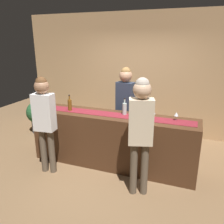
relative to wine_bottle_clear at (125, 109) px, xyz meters
The scene contains 13 objects.
ground_plane 1.12m from the wine_bottle_clear, 158.98° to the right, with size 10.00×10.00×0.00m, color brown.
back_wall 1.87m from the wine_bottle_clear, 96.35° to the left, with size 6.00×0.12×2.90m, color tan.
bar_counter 0.64m from the wine_bottle_clear, 158.98° to the right, with size 3.00×0.60×0.99m, color #472B19.
counter_runner_cloth 0.24m from the wine_bottle_clear, 158.98° to the right, with size 2.85×0.28×0.01m, color maroon.
wine_bottle_clear is the anchor object (origin of this frame).
wine_bottle_amber 1.04m from the wine_bottle_clear, behind, with size 0.07×0.07×0.30m.
wine_glass_near_customer 0.51m from the wine_bottle_clear, ahead, with size 0.07×0.07×0.14m.
wine_glass_mid_counter 0.28m from the wine_bottle_clear, 12.05° to the right, with size 0.07×0.07×0.14m.
wine_glass_far_end 0.88m from the wine_bottle_clear, ahead, with size 0.07×0.07×0.14m.
bartender 0.52m from the wine_bottle_clear, 105.79° to the left, with size 0.38×0.27×1.76m.
customer_sipping 0.87m from the wine_bottle_clear, 57.60° to the right, with size 0.38×0.29×1.78m.
customer_browsing 1.37m from the wine_bottle_clear, 149.53° to the right, with size 0.36×0.24×1.70m.
potted_plant_tall 2.71m from the wine_bottle_clear, 162.90° to the left, with size 0.55×0.55×0.80m.
Camera 1 is at (1.32, -3.56, 2.23)m, focal length 36.24 mm.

